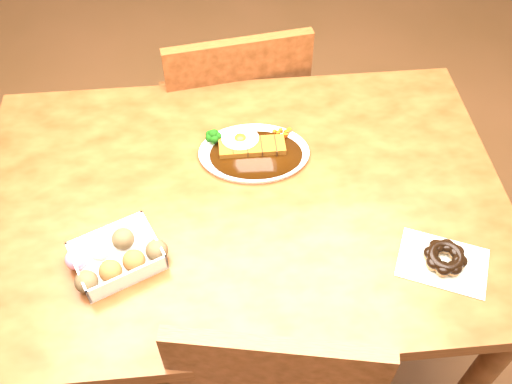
{
  "coord_description": "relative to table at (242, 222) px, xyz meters",
  "views": [
    {
      "loc": [
        -0.04,
        -0.81,
        1.76
      ],
      "look_at": [
        0.03,
        -0.04,
        0.81
      ],
      "focal_mm": 40.0,
      "sensor_mm": 36.0,
      "label": 1
    }
  ],
  "objects": [
    {
      "name": "ground",
      "position": [
        0.0,
        0.0,
        -0.65
      ],
      "size": [
        6.0,
        6.0,
        0.0
      ],
      "primitive_type": "plane",
      "color": "brown",
      "rests_on": "ground"
    },
    {
      "name": "table",
      "position": [
        0.0,
        0.0,
        0.0
      ],
      "size": [
        1.2,
        0.8,
        0.75
      ],
      "color": "#48250E",
      "rests_on": "ground"
    },
    {
      "name": "chair_far",
      "position": [
        0.01,
        0.54,
        -0.17
      ],
      "size": [
        0.47,
        0.47,
        0.87
      ],
      "rotation": [
        0.0,
        0.0,
        3.28
      ],
      "color": "#48250E",
      "rests_on": "ground"
    },
    {
      "name": "katsu_curry_plate",
      "position": [
        0.04,
        0.13,
        0.11
      ],
      "size": [
        0.27,
        0.2,
        0.05
      ],
      "rotation": [
        0.0,
        0.0,
        -0.07
      ],
      "color": "white",
      "rests_on": "table"
    },
    {
      "name": "donut_box",
      "position": [
        -0.27,
        -0.15,
        0.12
      ],
      "size": [
        0.21,
        0.19,
        0.05
      ],
      "rotation": [
        0.0,
        0.0,
        0.42
      ],
      "color": "white",
      "rests_on": "table"
    },
    {
      "name": "pon_de_ring",
      "position": [
        0.4,
        -0.22,
        0.12
      ],
      "size": [
        0.21,
        0.19,
        0.03
      ],
      "rotation": [
        0.0,
        0.0,
        -0.42
      ],
      "color": "silver",
      "rests_on": "table"
    }
  ]
}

